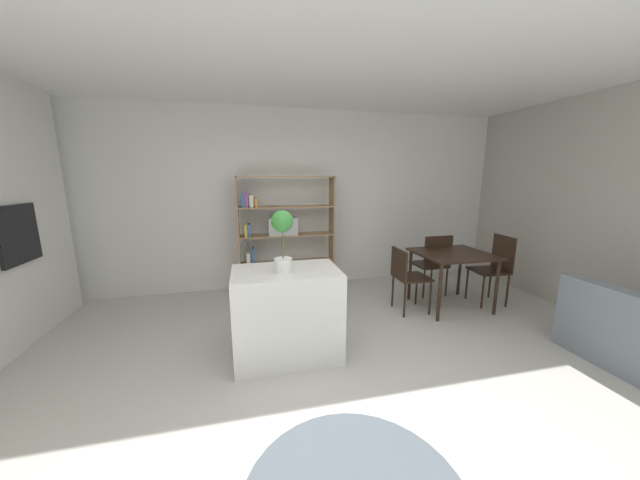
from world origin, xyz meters
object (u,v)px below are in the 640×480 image
(potted_plant_on_island, at_px, (283,235))
(dining_table, at_px, (453,259))
(dining_chair_far, at_px, (433,260))
(dining_chair_island_side, at_px, (406,274))
(open_bookshelf, at_px, (280,233))
(kitchen_island, at_px, (287,314))
(dining_chair_window_side, at_px, (496,264))
(built_in_oven, at_px, (18,234))

(potted_plant_on_island, distance_m, dining_table, 2.57)
(dining_chair_far, bearing_deg, dining_chair_island_side, 32.22)
(dining_table, distance_m, dining_chair_island_side, 0.70)
(dining_chair_island_side, bearing_deg, open_bookshelf, 53.93)
(kitchen_island, xyz_separation_m, potted_plant_on_island, (-0.03, -0.05, 0.81))
(kitchen_island, relative_size, dining_table, 1.08)
(kitchen_island, xyz_separation_m, dining_chair_island_side, (1.68, 0.71, 0.08))
(kitchen_island, height_order, dining_chair_far, dining_chair_far)
(dining_chair_window_side, bearing_deg, open_bookshelf, -107.06)
(potted_plant_on_island, distance_m, open_bookshelf, 1.95)
(potted_plant_on_island, distance_m, dining_chair_island_side, 2.00)
(open_bookshelf, distance_m, dining_chair_far, 2.37)
(potted_plant_on_island, distance_m, dining_chair_far, 2.77)
(dining_chair_window_side, bearing_deg, dining_chair_far, -118.23)
(built_in_oven, bearing_deg, dining_chair_window_side, -1.90)
(built_in_oven, bearing_deg, dining_chair_island_side, -2.39)
(dining_chair_window_side, height_order, dining_chair_island_side, dining_chair_window_side)
(open_bookshelf, xyz_separation_m, dining_chair_window_side, (2.93, -1.17, -0.35))
(kitchen_island, xyz_separation_m, open_bookshelf, (0.14, 1.87, 0.48))
(potted_plant_on_island, xyz_separation_m, open_bookshelf, (0.17, 1.91, -0.33))
(dining_table, relative_size, dining_chair_far, 1.01)
(dining_chair_island_side, bearing_deg, potted_plant_on_island, 114.68)
(dining_chair_island_side, bearing_deg, built_in_oven, 88.45)
(open_bookshelf, height_order, dining_chair_window_side, open_bookshelf)
(dining_chair_island_side, bearing_deg, kitchen_island, 113.70)
(dining_chair_far, distance_m, dining_chair_window_side, 0.83)
(built_in_oven, distance_m, potted_plant_on_island, 2.79)
(built_in_oven, distance_m, dining_table, 5.05)
(built_in_oven, bearing_deg, potted_plant_on_island, -19.60)
(dining_table, bearing_deg, open_bookshelf, 152.51)
(dining_table, xyz_separation_m, dining_chair_window_side, (0.70, -0.01, -0.11))
(kitchen_island, distance_m, dining_chair_island_side, 1.82)
(built_in_oven, relative_size, dining_chair_window_side, 0.62)
(built_in_oven, bearing_deg, dining_chair_far, 2.99)
(built_in_oven, xyz_separation_m, dining_chair_window_side, (5.72, -0.19, -0.63))
(dining_table, distance_m, dining_chair_far, 0.46)
(dining_table, bearing_deg, built_in_oven, 177.93)
(potted_plant_on_island, relative_size, dining_table, 0.61)
(kitchen_island, xyz_separation_m, dining_chair_far, (2.37, 1.15, 0.10))
(built_in_oven, distance_m, open_bookshelf, 2.97)
(built_in_oven, relative_size, kitchen_island, 0.59)
(dining_table, bearing_deg, dining_chair_far, 89.87)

